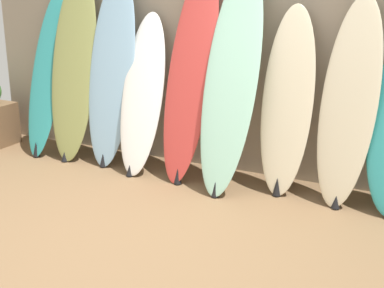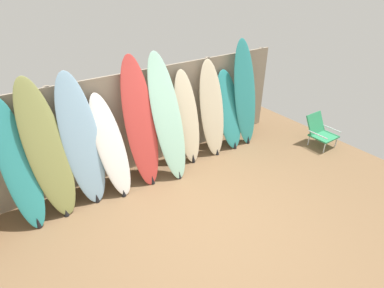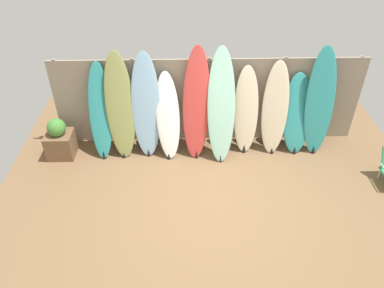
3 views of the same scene
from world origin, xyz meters
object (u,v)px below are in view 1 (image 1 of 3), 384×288
(surfboard_white_3, at_px, (142,94))
(surfboard_cream_6, at_px, (287,103))
(surfboard_teal_0, at_px, (47,76))
(surfboard_seafoam_5, at_px, (231,80))
(surfboard_red_4, at_px, (190,75))
(surfboard_olive_1, at_px, (74,67))
(surfboard_skyblue_2, at_px, (111,72))
(surfboard_cream_7, at_px, (349,104))

(surfboard_white_3, distance_m, surfboard_cream_6, 1.52)
(surfboard_teal_0, height_order, surfboard_seafoam_5, surfboard_seafoam_5)
(surfboard_red_4, height_order, surfboard_seafoam_5, surfboard_red_4)
(surfboard_olive_1, xyz_separation_m, surfboard_cream_6, (2.41, 0.04, -0.17))
(surfboard_seafoam_5, relative_size, surfboard_cream_6, 1.22)
(surfboard_skyblue_2, relative_size, surfboard_seafoam_5, 0.96)
(surfboard_red_4, bearing_deg, surfboard_olive_1, 179.01)
(surfboard_olive_1, relative_size, surfboard_red_4, 0.96)
(surfboard_red_4, distance_m, surfboard_cream_7, 1.53)
(surfboard_cream_6, bearing_deg, surfboard_white_3, -177.25)
(surfboard_white_3, xyz_separation_m, surfboard_cream_6, (1.52, 0.07, 0.04))
(surfboard_cream_6, bearing_deg, surfboard_seafoam_5, -164.37)
(surfboard_red_4, height_order, surfboard_cream_6, surfboard_red_4)
(surfboard_skyblue_2, bearing_deg, surfboard_red_4, -2.06)
(surfboard_olive_1, bearing_deg, surfboard_cream_7, 0.34)
(surfboard_skyblue_2, distance_m, surfboard_cream_6, 1.93)
(surfboard_olive_1, distance_m, surfboard_skyblue_2, 0.49)
(surfboard_cream_6, bearing_deg, surfboard_teal_0, -179.12)
(surfboard_skyblue_2, relative_size, surfboard_cream_7, 1.11)
(surfboard_white_3, xyz_separation_m, surfboard_seafoam_5, (1.01, -0.07, 0.24))
(surfboard_olive_1, relative_size, surfboard_skyblue_2, 1.01)
(surfboard_teal_0, distance_m, surfboard_skyblue_2, 0.89)
(surfboard_teal_0, relative_size, surfboard_red_4, 0.86)
(surfboard_teal_0, relative_size, surfboard_skyblue_2, 0.90)
(surfboard_teal_0, bearing_deg, surfboard_skyblue_2, 1.02)
(surfboard_skyblue_2, height_order, surfboard_red_4, surfboard_red_4)
(surfboard_red_4, bearing_deg, surfboard_cream_7, 1.61)
(surfboard_skyblue_2, bearing_deg, surfboard_teal_0, -178.98)
(surfboard_seafoam_5, xyz_separation_m, surfboard_cream_7, (1.06, 0.12, -0.14))
(surfboard_red_4, xyz_separation_m, surfboard_cream_6, (0.97, 0.06, -0.20))
(surfboard_seafoam_5, height_order, surfboard_cream_6, surfboard_seafoam_5)
(surfboard_olive_1, height_order, surfboard_cream_7, surfboard_olive_1)
(surfboard_cream_7, bearing_deg, surfboard_cream_6, 178.05)
(surfboard_teal_0, bearing_deg, surfboard_cream_7, 0.41)
(surfboard_skyblue_2, bearing_deg, surfboard_cream_6, 0.81)
(surfboard_teal_0, height_order, surfboard_skyblue_2, surfboard_skyblue_2)
(surfboard_olive_1, xyz_separation_m, surfboard_red_4, (1.45, -0.03, 0.03))
(surfboard_cream_7, bearing_deg, surfboard_white_3, -178.51)
(surfboard_olive_1, height_order, surfboard_skyblue_2, surfboard_olive_1)
(surfboard_seafoam_5, bearing_deg, surfboard_cream_6, 15.63)
(surfboard_white_3, bearing_deg, surfboard_teal_0, 178.67)
(surfboard_seafoam_5, relative_size, surfboard_cream_7, 1.16)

